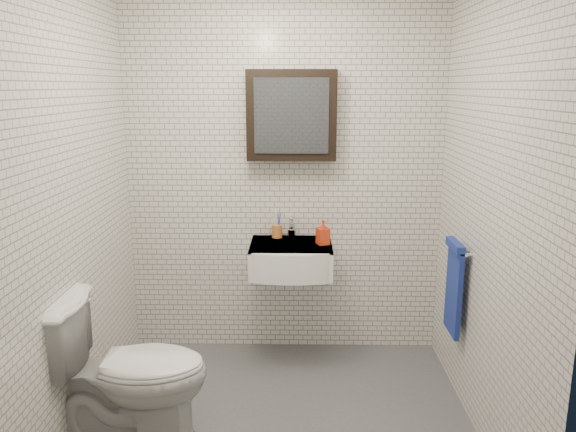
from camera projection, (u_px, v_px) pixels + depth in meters
The scene contains 9 objects.
ground at pixel (280, 422), 3.23m from camera, with size 2.20×2.00×0.01m, color #4A4D51.
room_shell at pixel (280, 170), 2.90m from camera, with size 2.22×2.02×2.51m.
washbasin at pixel (291, 259), 3.78m from camera, with size 0.55×0.50×0.20m.
faucet at pixel (291, 228), 3.93m from camera, with size 0.06×0.20×0.15m.
mirror_cabinet at pixel (291, 115), 3.75m from camera, with size 0.60×0.15×0.60m.
towel_rail at pixel (454, 284), 3.39m from camera, with size 0.09×0.30×0.58m.
toothbrush_cup at pixel (277, 230), 3.95m from camera, with size 0.09×0.09×0.20m.
soap_bottle at pixel (323, 232), 3.77m from camera, with size 0.08×0.08×0.17m, color #F44E19.
toilet at pixel (127, 372), 2.95m from camera, with size 0.48×0.84×0.85m, color white.
Camera 1 is at (0.10, -2.88, 1.89)m, focal length 35.00 mm.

